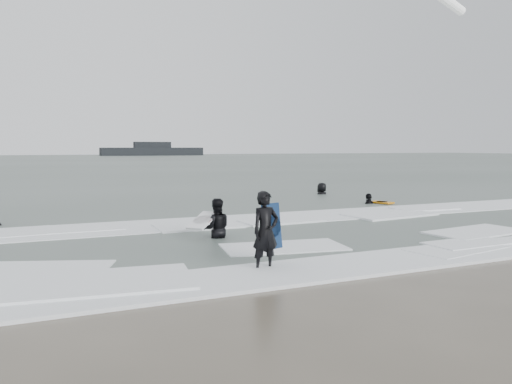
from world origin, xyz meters
name	(u,v)px	position (x,y,z in m)	size (l,w,h in m)	color
ground	(344,260)	(0.00, 0.00, 0.00)	(320.00, 320.00, 0.00)	brown
sea	(82,162)	(0.00, 80.00, 0.06)	(320.00, 320.00, 0.00)	#47544C
surfer_centre	(265,271)	(-2.01, -0.19, 0.00)	(0.60, 0.39, 1.64)	black
surfer_wading	(216,239)	(-1.82, 3.50, 0.00)	(0.81, 0.63, 1.67)	black
surfer_right_near	(369,205)	(6.87, 8.60, 0.00)	(0.97, 0.40, 1.65)	black
surfer_right_far	(322,195)	(7.22, 13.16, 0.00)	(0.88, 0.57, 1.80)	black
surf_foam	(274,232)	(0.00, 3.70, 0.04)	(30.03, 9.06, 0.09)	white
bodyboards	(304,213)	(1.18, 4.02, 0.50)	(10.49, 8.96, 1.25)	#0E2345
vessel_horizon	(152,151)	(23.56, 137.37, 1.48)	(29.40, 5.25, 3.99)	black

